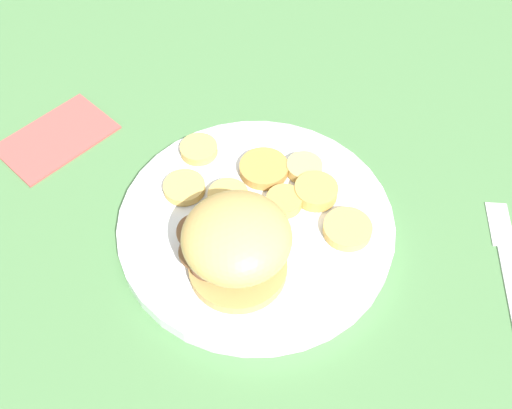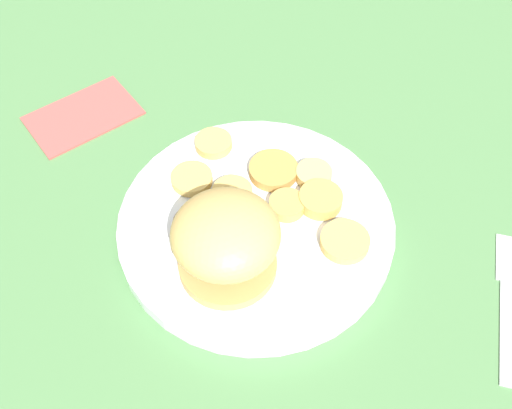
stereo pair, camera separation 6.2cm
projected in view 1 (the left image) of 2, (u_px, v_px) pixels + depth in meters
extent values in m
plane|color=#4C7A47|center=(256.00, 230.00, 0.66)|extent=(4.00, 4.00, 0.00)
cylinder|color=white|center=(256.00, 225.00, 0.65)|extent=(0.30, 0.30, 0.02)
torus|color=white|center=(256.00, 220.00, 0.64)|extent=(0.30, 0.30, 0.01)
cylinder|color=tan|center=(238.00, 267.00, 0.60)|extent=(0.10, 0.10, 0.01)
ellipsoid|color=brown|center=(239.00, 262.00, 0.58)|extent=(0.06, 0.06, 0.02)
ellipsoid|color=brown|center=(203.00, 249.00, 0.59)|extent=(0.07, 0.07, 0.02)
ellipsoid|color=brown|center=(193.00, 232.00, 0.60)|extent=(0.04, 0.05, 0.02)
ellipsoid|color=#4C281E|center=(241.00, 258.00, 0.58)|extent=(0.05, 0.05, 0.01)
ellipsoid|color=brown|center=(217.00, 269.00, 0.58)|extent=(0.06, 0.04, 0.02)
ellipsoid|color=brown|center=(240.00, 263.00, 0.58)|extent=(0.04, 0.04, 0.02)
ellipsoid|color=#563323|center=(226.00, 243.00, 0.59)|extent=(0.05, 0.05, 0.02)
ellipsoid|color=tan|center=(237.00, 237.00, 0.55)|extent=(0.10, 0.10, 0.05)
cylinder|color=#BC8942|center=(264.00, 168.00, 0.68)|extent=(0.06, 0.06, 0.01)
cylinder|color=tan|center=(347.00, 229.00, 0.63)|extent=(0.05, 0.05, 0.01)
cylinder|color=tan|center=(184.00, 187.00, 0.66)|extent=(0.05, 0.05, 0.01)
cylinder|color=tan|center=(284.00, 201.00, 0.65)|extent=(0.04, 0.04, 0.01)
cylinder|color=tan|center=(228.00, 197.00, 0.65)|extent=(0.04, 0.04, 0.01)
cylinder|color=#DBB766|center=(304.00, 168.00, 0.67)|extent=(0.04, 0.04, 0.01)
cylinder|color=tan|center=(316.00, 191.00, 0.65)|extent=(0.05, 0.05, 0.01)
cylinder|color=tan|center=(199.00, 149.00, 0.69)|extent=(0.04, 0.04, 0.01)
cube|color=silver|center=(500.00, 224.00, 0.66)|extent=(0.04, 0.06, 0.00)
cube|color=#B24C47|center=(56.00, 137.00, 0.74)|extent=(0.16, 0.14, 0.01)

